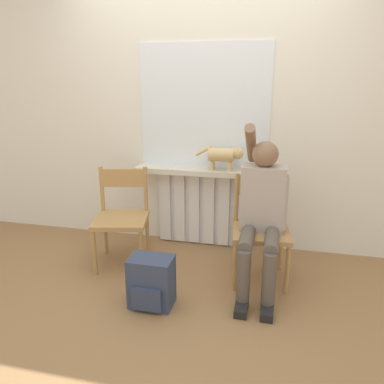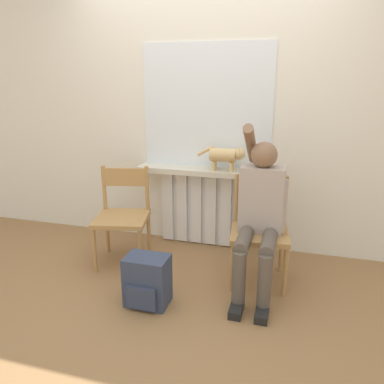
{
  "view_description": "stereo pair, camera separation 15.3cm",
  "coord_description": "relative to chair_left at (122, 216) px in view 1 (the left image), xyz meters",
  "views": [
    {
      "loc": [
        0.69,
        -2.28,
        1.6
      ],
      "look_at": [
        0.0,
        0.71,
        0.67
      ],
      "focal_mm": 35.0,
      "sensor_mm": 36.0,
      "label": 1
    },
    {
      "loc": [
        0.84,
        -2.24,
        1.6
      ],
      "look_at": [
        0.0,
        0.71,
        0.67
      ],
      "focal_mm": 35.0,
      "sensor_mm": 36.0,
      "label": 2
    }
  ],
  "objects": [
    {
      "name": "chair_left",
      "position": [
        0.0,
        0.0,
        0.0
      ],
      "size": [
        0.53,
        0.53,
        0.85
      ],
      "rotation": [
        0.0,
        0.0,
        0.22
      ],
      "color": "#B2844C",
      "rests_on": "ground_plane"
    },
    {
      "name": "radiator",
      "position": [
        0.61,
        0.55,
        -0.07
      ],
      "size": [
        0.89,
        0.08,
        0.74
      ],
      "color": "white",
      "rests_on": "ground_plane"
    },
    {
      "name": "windowsill",
      "position": [
        0.61,
        0.49,
        0.32
      ],
      "size": [
        1.27,
        0.23,
        0.05
      ],
      "color": "beige",
      "rests_on": "radiator"
    },
    {
      "name": "wall_with_window",
      "position": [
        0.61,
        0.63,
        0.91
      ],
      "size": [
        7.0,
        0.06,
        2.7
      ],
      "color": "white",
      "rests_on": "ground_plane"
    },
    {
      "name": "window_glass",
      "position": [
        0.61,
        0.6,
        0.91
      ],
      "size": [
        1.22,
        0.01,
        1.13
      ],
      "color": "white",
      "rests_on": "windowsill"
    },
    {
      "name": "chair_right",
      "position": [
        1.21,
        0.0,
        0.0
      ],
      "size": [
        0.5,
        0.5,
        0.85
      ],
      "rotation": [
        0.0,
        0.0,
        0.12
      ],
      "color": "#B2844C",
      "rests_on": "ground_plane"
    },
    {
      "name": "backpack",
      "position": [
        0.47,
        -0.6,
        -0.26
      ],
      "size": [
        0.31,
        0.25,
        0.38
      ],
      "color": "#333D56",
      "rests_on": "ground_plane"
    },
    {
      "name": "ground_plane",
      "position": [
        0.61,
        -0.6,
        -0.44
      ],
      "size": [
        12.0,
        12.0,
        0.0
      ],
      "primitive_type": "plane",
      "color": "olive"
    },
    {
      "name": "person",
      "position": [
        1.21,
        -0.12,
        0.2
      ],
      "size": [
        0.36,
        1.0,
        1.29
      ],
      "color": "brown",
      "rests_on": "ground_plane"
    },
    {
      "name": "cat",
      "position": [
        0.84,
        0.46,
        0.49
      ],
      "size": [
        0.45,
        0.12,
        0.23
      ],
      "color": "#DBB77A",
      "rests_on": "windowsill"
    }
  ]
}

